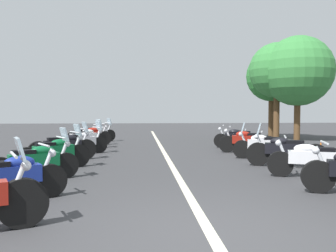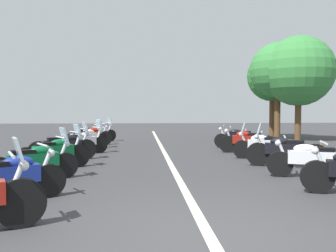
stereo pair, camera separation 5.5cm
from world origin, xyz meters
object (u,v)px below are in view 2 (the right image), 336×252
at_px(motorcycle_right_row_3, 285,150).
at_px(motorcycle_left_row_6, 85,138).
at_px(motorcycle_left_row_1, 8,177).
at_px(roadside_tree_1, 273,77).
at_px(motorcycle_left_row_2, 35,161).
at_px(motorcycle_right_row_4, 264,145).
at_px(roadside_tree_0, 299,71).
at_px(roadside_tree_2, 278,71).
at_px(traffic_cone_0, 321,152).
at_px(motorcycle_right_row_6, 239,137).
at_px(motorcycle_right_row_2, 312,159).
at_px(motorcycle_left_row_4, 64,146).
at_px(motorcycle_left_row_5, 81,142).
at_px(motorcycle_left_row_7, 90,135).
at_px(motorcycle_right_row_5, 248,141).
at_px(motorcycle_left_row_8, 98,133).
at_px(motorcycle_left_row_3, 55,152).

bearing_deg(motorcycle_right_row_3, motorcycle_left_row_6, -16.83).
bearing_deg(motorcycle_left_row_1, roadside_tree_1, 23.67).
bearing_deg(motorcycle_left_row_2, motorcycle_right_row_4, -3.97).
relative_size(motorcycle_left_row_6, roadside_tree_0, 0.33).
bearing_deg(motorcycle_left_row_6, roadside_tree_2, -13.73).
distance_m(motorcycle_left_row_6, traffic_cone_0, 8.90).
distance_m(motorcycle_left_row_2, traffic_cone_0, 8.32).
height_order(motorcycle_left_row_1, motorcycle_left_row_6, motorcycle_left_row_6).
xyz_separation_m(motorcycle_left_row_1, motorcycle_right_row_6, (8.36, -6.39, 0.00)).
height_order(motorcycle_right_row_2, traffic_cone_0, motorcycle_right_row_2).
distance_m(motorcycle_left_row_1, motorcycle_left_row_4, 5.06).
bearing_deg(motorcycle_left_row_5, roadside_tree_1, 3.04).
relative_size(motorcycle_right_row_4, traffic_cone_0, 3.24).
bearing_deg(roadside_tree_1, traffic_cone_0, 168.02).
distance_m(motorcycle_left_row_1, roadside_tree_2, 15.96).
distance_m(motorcycle_left_row_7, traffic_cone_0, 9.75).
bearing_deg(motorcycle_left_row_6, motorcycle_left_row_7, 54.83).
distance_m(motorcycle_right_row_5, roadside_tree_2, 7.34).
relative_size(motorcycle_left_row_5, motorcycle_left_row_6, 1.04).
bearing_deg(motorcycle_left_row_2, roadside_tree_0, 12.54).
xyz_separation_m(motorcycle_left_row_8, traffic_cone_0, (-7.45, -7.77, -0.17)).
bearing_deg(roadside_tree_2, motorcycle_right_row_6, 140.87).
relative_size(motorcycle_left_row_4, motorcycle_right_row_6, 0.94).
distance_m(motorcycle_left_row_3, motorcycle_left_row_5, 3.25).
height_order(motorcycle_left_row_2, motorcycle_right_row_3, motorcycle_right_row_3).
height_order(motorcycle_left_row_6, motorcycle_left_row_7, motorcycle_left_row_6).
bearing_deg(motorcycle_right_row_2, motorcycle_right_row_3, -70.83).
bearing_deg(motorcycle_left_row_7, motorcycle_right_row_4, -61.26).
xyz_separation_m(motorcycle_left_row_5, motorcycle_right_row_3, (-3.32, -6.22, 0.02)).
distance_m(motorcycle_left_row_4, roadside_tree_1, 13.53).
xyz_separation_m(motorcycle_right_row_3, motorcycle_right_row_5, (3.31, 0.06, -0.02)).
bearing_deg(motorcycle_right_row_6, motorcycle_left_row_6, 15.36).
xyz_separation_m(motorcycle_left_row_7, motorcycle_left_row_8, (1.76, -0.14, 0.00)).
xyz_separation_m(motorcycle_left_row_8, motorcycle_right_row_3, (-8.39, -6.23, 0.02)).
relative_size(motorcycle_left_row_2, motorcycle_right_row_3, 0.86).
bearing_deg(motorcycle_left_row_7, traffic_cone_0, -58.65).
xyz_separation_m(motorcycle_left_row_7, roadside_tree_0, (1.63, -10.52, 3.18)).
relative_size(motorcycle_right_row_5, roadside_tree_0, 0.39).
bearing_deg(motorcycle_left_row_8, motorcycle_left_row_6, -124.57).
height_order(motorcycle_left_row_5, motorcycle_right_row_5, motorcycle_left_row_5).
distance_m(motorcycle_right_row_3, motorcycle_right_row_6, 5.00).
bearing_deg(motorcycle_left_row_8, motorcycle_right_row_5, -71.82).
distance_m(motorcycle_left_row_5, roadside_tree_0, 11.91).
bearing_deg(roadside_tree_2, motorcycle_left_row_2, 137.17).
distance_m(motorcycle_left_row_5, motorcycle_right_row_3, 7.05).
distance_m(motorcycle_left_row_2, roadside_tree_0, 14.72).
relative_size(motorcycle_left_row_4, roadside_tree_1, 0.39).
relative_size(motorcycle_left_row_6, traffic_cone_0, 2.93).
bearing_deg(motorcycle_left_row_4, motorcycle_left_row_8, 60.72).
relative_size(motorcycle_left_row_6, motorcycle_right_row_5, 0.84).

